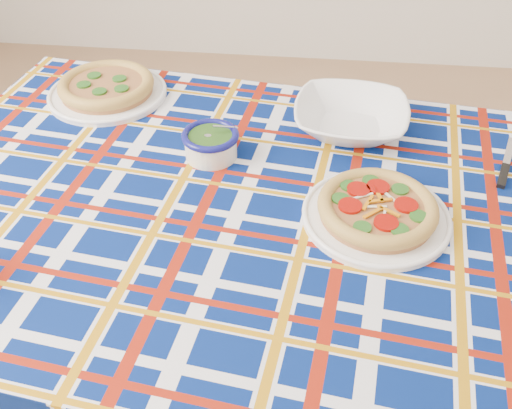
# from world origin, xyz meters

# --- Properties ---
(dining_table) EXTENTS (1.51, 1.05, 0.66)m
(dining_table) POSITION_xyz_m (-0.31, 0.00, 0.60)
(dining_table) COLOR brown
(dining_table) RESTS_ON floor
(tablecloth) EXTENTS (1.54, 1.09, 0.09)m
(tablecloth) POSITION_xyz_m (-0.31, 0.00, 0.62)
(tablecloth) COLOR #051859
(tablecloth) RESTS_ON dining_table
(main_focaccia_plate) EXTENTS (0.28, 0.28, 0.05)m
(main_focaccia_plate) POSITION_xyz_m (-0.13, -0.01, 0.69)
(main_focaccia_plate) COLOR #A26739
(main_focaccia_plate) RESTS_ON tablecloth
(pesto_bowl) EXTENTS (0.12, 0.12, 0.07)m
(pesto_bowl) POSITION_xyz_m (-0.45, 0.15, 0.70)
(pesto_bowl) COLOR #1A3C10
(pesto_bowl) RESTS_ON tablecloth
(serving_bowl) EXTENTS (0.26, 0.26, 0.06)m
(serving_bowl) POSITION_xyz_m (-0.18, 0.28, 0.70)
(serving_bowl) COLOR white
(serving_bowl) RESTS_ON tablecloth
(second_focaccia_plate) EXTENTS (0.28, 0.28, 0.05)m
(second_focaccia_plate) POSITION_xyz_m (-0.74, 0.36, 0.69)
(second_focaccia_plate) COLOR #A26739
(second_focaccia_plate) RESTS_ON tablecloth
(table_knife) EXTENTS (0.08, 0.19, 0.01)m
(table_knife) POSITION_xyz_m (0.14, 0.22, 0.67)
(table_knife) COLOR silver
(table_knife) RESTS_ON tablecloth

